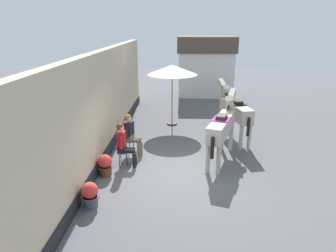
# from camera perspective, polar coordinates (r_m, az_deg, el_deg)

# --- Properties ---
(ground_plane) EXTENTS (40.00, 40.00, 0.00)m
(ground_plane) POSITION_cam_1_polar(r_m,az_deg,el_deg) (11.94, 2.35, -2.08)
(ground_plane) COLOR #56565B
(pub_facade_wall) EXTENTS (0.34, 14.00, 3.40)m
(pub_facade_wall) POSITION_cam_1_polar(r_m,az_deg,el_deg) (10.37, -11.87, 3.26)
(pub_facade_wall) COLOR #CCB793
(pub_facade_wall) RESTS_ON ground_plane
(distant_cottage) EXTENTS (3.40, 2.60, 3.50)m
(distant_cottage) POSITION_cam_1_polar(r_m,az_deg,el_deg) (19.09, 6.96, 11.15)
(distant_cottage) COLOR silver
(distant_cottage) RESTS_ON ground_plane
(seated_visitor_near) EXTENTS (0.61, 0.49, 1.39)m
(seated_visitor_near) POSITION_cam_1_polar(r_m,az_deg,el_deg) (9.38, -8.24, -3.06)
(seated_visitor_near) COLOR #194C99
(seated_visitor_near) RESTS_ON ground_plane
(seated_visitor_far) EXTENTS (0.61, 0.48, 1.39)m
(seated_visitor_far) POSITION_cam_1_polar(r_m,az_deg,el_deg) (10.22, -6.92, -1.17)
(seated_visitor_far) COLOR #194C99
(seated_visitor_far) RESTS_ON ground_plane
(saddled_horse_near) EXTENTS (1.23, 2.88, 2.06)m
(saddled_horse_near) POSITION_cam_1_polar(r_m,az_deg,el_deg) (9.78, 10.10, 0.12)
(saddled_horse_near) COLOR #B2A899
(saddled_horse_near) RESTS_ON ground_plane
(saddled_horse_far) EXTENTS (1.00, 2.94, 2.06)m
(saddled_horse_far) POSITION_cam_1_polar(r_m,az_deg,el_deg) (11.70, 12.20, 3.05)
(saddled_horse_far) COLOR #B2A899
(saddled_horse_far) RESTS_ON ground_plane
(flower_planter_nearest) EXTENTS (0.43, 0.43, 0.64)m
(flower_planter_nearest) POSITION_cam_1_polar(r_m,az_deg,el_deg) (7.70, -14.31, -12.20)
(flower_planter_nearest) COLOR #4C4C51
(flower_planter_nearest) RESTS_ON ground_plane
(flower_planter_inner_near) EXTENTS (0.43, 0.43, 0.64)m
(flower_planter_inner_near) POSITION_cam_1_polar(r_m,az_deg,el_deg) (9.08, -11.60, -7.06)
(flower_planter_inner_near) COLOR brown
(flower_planter_inner_near) RESTS_ON ground_plane
(flower_planter_farthest) EXTENTS (0.43, 0.43, 0.64)m
(flower_planter_farthest) POSITION_cam_1_polar(r_m,az_deg,el_deg) (12.00, -7.86, -0.44)
(flower_planter_farthest) COLOR brown
(flower_planter_farthest) RESTS_ON ground_plane
(cafe_parasol) EXTENTS (2.10, 2.10, 2.58)m
(cafe_parasol) POSITION_cam_1_polar(r_m,az_deg,el_deg) (12.91, 0.79, 10.34)
(cafe_parasol) COLOR black
(cafe_parasol) RESTS_ON ground_plane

